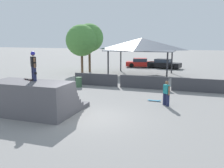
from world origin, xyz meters
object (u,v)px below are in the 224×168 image
object	(u,v)px
skater_on_deck	(33,64)
skateboard_on_ground	(155,100)
skateboard_on_deck	(29,79)
parked_car_red	(141,63)
tree_far_back	(89,38)
parked_car_black	(164,64)
trash_bin	(79,82)
tree_beside_pavilion	(82,40)
bystander_walking	(166,92)

from	to	relation	value
skater_on_deck	skateboard_on_ground	distance (m)	7.96
skateboard_on_deck	skateboard_on_ground	size ratio (longest dim) A/B	0.94
skateboard_on_ground	parked_car_red	world-z (taller)	parked_car_red
tree_far_back	parked_car_red	world-z (taller)	tree_far_back
skater_on_deck	parked_car_black	bearing A→B (deg)	120.00
skateboard_on_ground	tree_far_back	size ratio (longest dim) A/B	0.15
parked_car_black	trash_bin	bearing A→B (deg)	-95.96
skater_on_deck	skateboard_on_ground	size ratio (longest dim) A/B	1.87
skateboard_on_ground	skateboard_on_deck	bearing A→B (deg)	-141.17
skateboard_on_ground	tree_far_back	distance (m)	16.21
skateboard_on_ground	skater_on_deck	bearing A→B (deg)	-138.95
tree_beside_pavilion	bystander_walking	bearing A→B (deg)	-46.15
skater_on_deck	bystander_walking	bearing A→B (deg)	69.56
trash_bin	tree_far_back	bearing A→B (deg)	108.37
trash_bin	parked_car_red	xyz separation A→B (m)	(1.84, 16.17, 0.18)
skater_on_deck	skateboard_on_deck	distance (m)	0.95
skateboard_on_deck	skateboard_on_ground	distance (m)	7.98
tree_far_back	trash_bin	bearing A→B (deg)	-71.63
tree_beside_pavilion	parked_car_black	world-z (taller)	tree_beside_pavilion
skater_on_deck	tree_far_back	size ratio (longest dim) A/B	0.27
skater_on_deck	skateboard_on_deck	bearing A→B (deg)	-150.23
bystander_walking	parked_car_red	size ratio (longest dim) A/B	0.36
tree_beside_pavilion	trash_bin	distance (m)	9.42
skateboard_on_ground	parked_car_black	size ratio (longest dim) A/B	0.18
skateboard_on_deck	parked_car_red	size ratio (longest dim) A/B	0.18
tree_far_back	parked_car_red	bearing A→B (deg)	54.31
tree_beside_pavilion	parked_car_red	xyz separation A→B (m)	(5.35, 8.11, -3.22)
skateboard_on_ground	trash_bin	distance (m)	7.45
bystander_walking	trash_bin	bearing A→B (deg)	21.89
skater_on_deck	parked_car_red	size ratio (longest dim) A/B	0.37
skater_on_deck	tree_beside_pavilion	world-z (taller)	tree_beside_pavilion
skateboard_on_deck	parked_car_red	bearing A→B (deg)	109.08
skateboard_on_deck	parked_car_red	distance (m)	23.63
parked_car_red	skateboard_on_ground	bearing A→B (deg)	-83.77
skateboard_on_deck	parked_car_black	world-z (taller)	skateboard_on_deck
bystander_walking	skateboard_on_deck	bearing A→B (deg)	75.03
skater_on_deck	bystander_walking	size ratio (longest dim) A/B	1.03
skateboard_on_ground	parked_car_black	distance (m)	18.75
skateboard_on_ground	tree_far_back	world-z (taller)	tree_far_back
tree_far_back	parked_car_red	xyz separation A→B (m)	(4.93, 6.86, -3.52)
tree_far_back	parked_car_black	size ratio (longest dim) A/B	1.22
trash_bin	parked_car_black	distance (m)	16.65
skateboard_on_ground	trash_bin	world-z (taller)	trash_bin
skateboard_on_deck	tree_beside_pavilion	bearing A→B (deg)	127.03
tree_far_back	parked_car_black	distance (m)	11.06
bystander_walking	parked_car_red	xyz separation A→B (m)	(-5.90, 19.82, -0.26)
tree_far_back	parked_car_black	xyz separation A→B (m)	(8.19, 6.54, -3.52)
tree_far_back	parked_car_red	distance (m)	9.15
skater_on_deck	tree_beside_pavilion	size ratio (longest dim) A/B	0.28
skateboard_on_deck	tree_far_back	distance (m)	17.27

